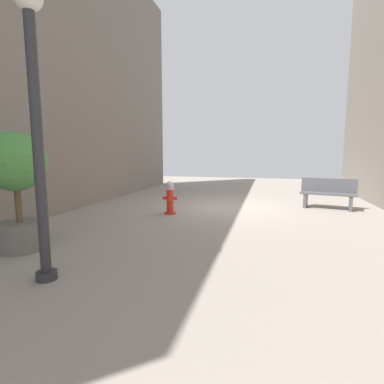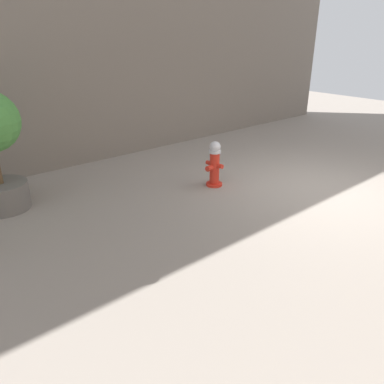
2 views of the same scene
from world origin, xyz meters
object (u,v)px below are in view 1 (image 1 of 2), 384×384
fire_hydrant (170,198)px  street_lamp (35,103)px  planter_tree (17,181)px  bench_near (328,193)px

fire_hydrant → street_lamp: (0.22, 4.67, 1.91)m
planter_tree → street_lamp: bearing=144.6°
fire_hydrant → street_lamp: street_lamp is taller
fire_hydrant → street_lamp: bearing=87.3°
bench_near → street_lamp: 8.42m
fire_hydrant → bench_near: bearing=-156.4°
fire_hydrant → bench_near: bench_near is taller
planter_tree → bench_near: bearing=-137.6°
planter_tree → street_lamp: street_lamp is taller
bench_near → planter_tree: 8.43m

